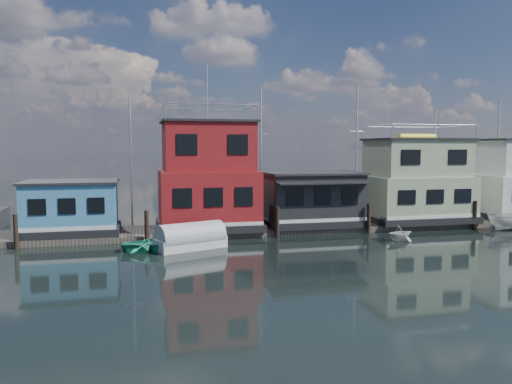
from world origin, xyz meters
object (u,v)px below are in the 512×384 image
object	(u,v)px
houseboat_dark	(311,198)
dinghy_white	(400,233)
houseboat_green	(416,182)
motorboat	(511,220)
tarp_runabout	(191,238)
houseboat_blue	(72,207)
houseboat_red	(208,178)
dinghy_teal	(154,244)

from	to	relation	value
houseboat_dark	dinghy_white	xyz separation A→B (m)	(4.30, -5.86, -1.87)
houseboat_dark	dinghy_white	world-z (taller)	houseboat_dark
houseboat_dark	houseboat_green	bearing A→B (deg)	0.12
houseboat_dark	motorboat	world-z (taller)	houseboat_dark
houseboat_green	tarp_runabout	world-z (taller)	houseboat_green
tarp_runabout	dinghy_white	xyz separation A→B (m)	(14.17, -0.53, -0.11)
houseboat_blue	motorboat	size ratio (longest dim) A/B	1.57
houseboat_green	dinghy_white	world-z (taller)	houseboat_green
houseboat_red	houseboat_blue	bearing A→B (deg)	-180.00
houseboat_dark	motorboat	distance (m)	15.41
houseboat_red	tarp_runabout	xyz separation A→B (m)	(-1.87, -5.35, -3.44)
dinghy_white	houseboat_blue	bearing A→B (deg)	60.79
houseboat_blue	houseboat_dark	distance (m)	17.50
houseboat_blue	houseboat_green	bearing A→B (deg)	0.00
dinghy_teal	motorboat	world-z (taller)	motorboat
houseboat_blue	tarp_runabout	xyz separation A→B (m)	(7.63, -5.35, -1.54)
houseboat_red	tarp_runabout	world-z (taller)	houseboat_red
houseboat_blue	houseboat_green	size ratio (longest dim) A/B	0.76
houseboat_blue	dinghy_white	size ratio (longest dim) A/B	3.06
houseboat_green	tarp_runabout	xyz separation A→B (m)	(-18.87, -5.35, -2.89)
houseboat_dark	houseboat_blue	bearing A→B (deg)	179.94
tarp_runabout	dinghy_white	size ratio (longest dim) A/B	2.25
dinghy_white	tarp_runabout	bearing A→B (deg)	73.73
houseboat_dark	tarp_runabout	xyz separation A→B (m)	(-9.87, -5.33, -1.75)
houseboat_dark	motorboat	bearing A→B (deg)	-15.10
houseboat_red	motorboat	distance (m)	23.38
houseboat_red	motorboat	bearing A→B (deg)	-9.98
houseboat_blue	dinghy_teal	world-z (taller)	houseboat_blue
tarp_runabout	dinghy_white	distance (m)	14.18
houseboat_dark	tarp_runabout	bearing A→B (deg)	-151.64
tarp_runabout	dinghy_white	bearing A→B (deg)	-23.26
houseboat_green	houseboat_red	bearing A→B (deg)	-180.00
houseboat_red	dinghy_white	xyz separation A→B (m)	(12.30, -5.88, -3.55)
houseboat_blue	motorboat	world-z (taller)	houseboat_blue
houseboat_dark	dinghy_teal	size ratio (longest dim) A/B	1.87
houseboat_red	houseboat_dark	bearing A→B (deg)	-0.14
dinghy_white	houseboat_dark	bearing A→B (deg)	22.18
houseboat_green	dinghy_teal	world-z (taller)	houseboat_green
houseboat_red	motorboat	size ratio (longest dim) A/B	2.91
houseboat_blue	houseboat_green	world-z (taller)	houseboat_green
dinghy_teal	dinghy_white	bearing A→B (deg)	-87.47
dinghy_teal	dinghy_white	world-z (taller)	dinghy_white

